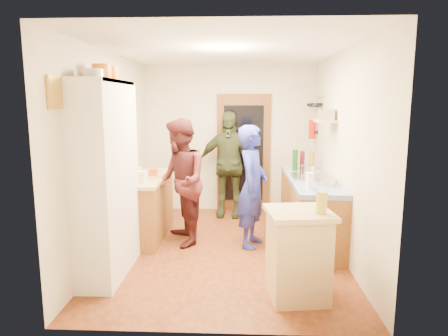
# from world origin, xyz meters

# --- Properties ---
(floor) EXTENTS (3.00, 4.00, 0.02)m
(floor) POSITION_xyz_m (0.00, 0.00, -0.01)
(floor) COLOR brown
(floor) RESTS_ON ground
(ceiling) EXTENTS (3.00, 4.00, 0.02)m
(ceiling) POSITION_xyz_m (0.00, 0.00, 2.61)
(ceiling) COLOR silver
(ceiling) RESTS_ON ground
(wall_back) EXTENTS (3.00, 0.02, 2.60)m
(wall_back) POSITION_xyz_m (0.00, 2.01, 1.30)
(wall_back) COLOR beige
(wall_back) RESTS_ON ground
(wall_front) EXTENTS (3.00, 0.02, 2.60)m
(wall_front) POSITION_xyz_m (0.00, -2.01, 1.30)
(wall_front) COLOR beige
(wall_front) RESTS_ON ground
(wall_left) EXTENTS (0.02, 4.00, 2.60)m
(wall_left) POSITION_xyz_m (-1.51, 0.00, 1.30)
(wall_left) COLOR beige
(wall_left) RESTS_ON ground
(wall_right) EXTENTS (0.02, 4.00, 2.60)m
(wall_right) POSITION_xyz_m (1.51, 0.00, 1.30)
(wall_right) COLOR beige
(wall_right) RESTS_ON ground
(door_frame) EXTENTS (0.95, 0.06, 2.10)m
(door_frame) POSITION_xyz_m (0.25, 1.97, 1.05)
(door_frame) COLOR brown
(door_frame) RESTS_ON ground
(door_glass) EXTENTS (0.70, 0.02, 1.70)m
(door_glass) POSITION_xyz_m (0.25, 1.94, 1.05)
(door_glass) COLOR black
(door_glass) RESTS_ON door_frame
(hutch_body) EXTENTS (0.40, 1.20, 2.20)m
(hutch_body) POSITION_xyz_m (-1.30, -0.80, 1.10)
(hutch_body) COLOR silver
(hutch_body) RESTS_ON ground
(hutch_top_shelf) EXTENTS (0.40, 1.14, 0.04)m
(hutch_top_shelf) POSITION_xyz_m (-1.30, -0.80, 2.18)
(hutch_top_shelf) COLOR silver
(hutch_top_shelf) RESTS_ON hutch_body
(plate_stack) EXTENTS (0.22, 0.22, 0.09)m
(plate_stack) POSITION_xyz_m (-1.30, -1.07, 2.25)
(plate_stack) COLOR white
(plate_stack) RESTS_ON hutch_top_shelf
(orange_pot_a) EXTENTS (0.21, 0.21, 0.17)m
(orange_pot_a) POSITION_xyz_m (-1.30, -0.79, 2.28)
(orange_pot_a) COLOR orange
(orange_pot_a) RESTS_ON hutch_top_shelf
(orange_pot_b) EXTENTS (0.18, 0.18, 0.16)m
(orange_pot_b) POSITION_xyz_m (-1.30, -0.48, 2.28)
(orange_pot_b) COLOR orange
(orange_pot_b) RESTS_ON hutch_top_shelf
(left_counter_base) EXTENTS (0.60, 1.40, 0.85)m
(left_counter_base) POSITION_xyz_m (-1.20, 0.45, 0.42)
(left_counter_base) COLOR #955E28
(left_counter_base) RESTS_ON ground
(left_counter_top) EXTENTS (0.64, 1.44, 0.05)m
(left_counter_top) POSITION_xyz_m (-1.20, 0.45, 0.88)
(left_counter_top) COLOR tan
(left_counter_top) RESTS_ON left_counter_base
(toaster) EXTENTS (0.23, 0.18, 0.16)m
(toaster) POSITION_xyz_m (-1.15, 0.01, 0.98)
(toaster) COLOR white
(toaster) RESTS_ON left_counter_top
(kettle) EXTENTS (0.17, 0.17, 0.16)m
(kettle) POSITION_xyz_m (-1.25, 0.28, 0.98)
(kettle) COLOR white
(kettle) RESTS_ON left_counter_top
(orange_bowl) EXTENTS (0.25, 0.25, 0.09)m
(orange_bowl) POSITION_xyz_m (-1.12, 0.57, 0.95)
(orange_bowl) COLOR orange
(orange_bowl) RESTS_ON left_counter_top
(chopping_board) EXTENTS (0.35, 0.29, 0.02)m
(chopping_board) POSITION_xyz_m (-1.18, 0.99, 0.91)
(chopping_board) COLOR tan
(chopping_board) RESTS_ON left_counter_top
(right_counter_base) EXTENTS (0.60, 2.20, 0.84)m
(right_counter_base) POSITION_xyz_m (1.20, 0.50, 0.42)
(right_counter_base) COLOR #955E28
(right_counter_base) RESTS_ON ground
(right_counter_top) EXTENTS (0.62, 2.22, 0.06)m
(right_counter_top) POSITION_xyz_m (1.20, 0.50, 0.87)
(right_counter_top) COLOR #1431A1
(right_counter_top) RESTS_ON right_counter_base
(hob) EXTENTS (0.55, 0.58, 0.04)m
(hob) POSITION_xyz_m (1.20, 0.38, 0.92)
(hob) COLOR silver
(hob) RESTS_ON right_counter_top
(pot_on_hob) EXTENTS (0.21, 0.21, 0.13)m
(pot_on_hob) POSITION_xyz_m (1.15, 0.48, 1.01)
(pot_on_hob) COLOR silver
(pot_on_hob) RESTS_ON hob
(bottle_a) EXTENTS (0.11, 0.11, 0.33)m
(bottle_a) POSITION_xyz_m (1.05, 1.05, 1.06)
(bottle_a) COLOR #143F14
(bottle_a) RESTS_ON right_counter_top
(bottle_b) EXTENTS (0.09, 0.09, 0.30)m
(bottle_b) POSITION_xyz_m (1.18, 1.18, 1.05)
(bottle_b) COLOR #591419
(bottle_b) RESTS_ON right_counter_top
(bottle_c) EXTENTS (0.09, 0.09, 0.30)m
(bottle_c) POSITION_xyz_m (1.31, 1.09, 1.05)
(bottle_c) COLOR olive
(bottle_c) RESTS_ON right_counter_top
(paper_towel) EXTENTS (0.12, 0.12, 0.21)m
(paper_towel) POSITION_xyz_m (1.05, -0.31, 1.01)
(paper_towel) COLOR white
(paper_towel) RESTS_ON right_counter_top
(mixing_bowl) EXTENTS (0.31, 0.31, 0.10)m
(mixing_bowl) POSITION_xyz_m (1.30, -0.06, 0.95)
(mixing_bowl) COLOR silver
(mixing_bowl) RESTS_ON right_counter_top
(island_base) EXTENTS (0.62, 0.62, 0.86)m
(island_base) POSITION_xyz_m (0.78, -1.31, 0.43)
(island_base) COLOR tan
(island_base) RESTS_ON ground
(island_top) EXTENTS (0.69, 0.69, 0.05)m
(island_top) POSITION_xyz_m (0.78, -1.31, 0.89)
(island_top) COLOR tan
(island_top) RESTS_ON island_base
(cutting_board) EXTENTS (0.38, 0.32, 0.02)m
(cutting_board) POSITION_xyz_m (0.73, -1.27, 0.90)
(cutting_board) COLOR white
(cutting_board) RESTS_ON island_top
(oil_jar) EXTENTS (0.12, 0.12, 0.21)m
(oil_jar) POSITION_xyz_m (0.98, -1.41, 1.02)
(oil_jar) COLOR #AD9E2D
(oil_jar) RESTS_ON island_top
(pan_rail) EXTENTS (0.02, 0.65, 0.02)m
(pan_rail) POSITION_xyz_m (1.46, 1.52, 2.05)
(pan_rail) COLOR silver
(pan_rail) RESTS_ON wall_right
(pan_hang_a) EXTENTS (0.18, 0.18, 0.05)m
(pan_hang_a) POSITION_xyz_m (1.40, 1.35, 1.92)
(pan_hang_a) COLOR black
(pan_hang_a) RESTS_ON pan_rail
(pan_hang_b) EXTENTS (0.16, 0.16, 0.05)m
(pan_hang_b) POSITION_xyz_m (1.40, 1.55, 1.90)
(pan_hang_b) COLOR black
(pan_hang_b) RESTS_ON pan_rail
(pan_hang_c) EXTENTS (0.17, 0.17, 0.05)m
(pan_hang_c) POSITION_xyz_m (1.40, 1.75, 1.91)
(pan_hang_c) COLOR black
(pan_hang_c) RESTS_ON pan_rail
(wall_shelf) EXTENTS (0.26, 0.42, 0.03)m
(wall_shelf) POSITION_xyz_m (1.37, 0.45, 1.70)
(wall_shelf) COLOR tan
(wall_shelf) RESTS_ON wall_right
(radio) EXTENTS (0.26, 0.33, 0.15)m
(radio) POSITION_xyz_m (1.37, 0.45, 1.79)
(radio) COLOR silver
(radio) RESTS_ON wall_shelf
(ext_bracket) EXTENTS (0.06, 0.10, 0.04)m
(ext_bracket) POSITION_xyz_m (1.47, 1.70, 1.45)
(ext_bracket) COLOR black
(ext_bracket) RESTS_ON wall_right
(fire_extinguisher) EXTENTS (0.11, 0.11, 0.32)m
(fire_extinguisher) POSITION_xyz_m (1.41, 1.70, 1.50)
(fire_extinguisher) COLOR red
(fire_extinguisher) RESTS_ON wall_right
(picture_frame) EXTENTS (0.03, 0.25, 0.30)m
(picture_frame) POSITION_xyz_m (-1.48, -1.55, 2.05)
(picture_frame) COLOR gold
(picture_frame) RESTS_ON wall_left
(person_hob) EXTENTS (0.54, 0.69, 1.66)m
(person_hob) POSITION_xyz_m (0.39, 0.13, 0.83)
(person_hob) COLOR #252EA6
(person_hob) RESTS_ON ground
(person_left) EXTENTS (0.90, 1.02, 1.75)m
(person_left) POSITION_xyz_m (-0.61, 0.23, 0.88)
(person_left) COLOR #45191B
(person_left) RESTS_ON ground
(person_back) EXTENTS (1.11, 0.56, 1.81)m
(person_back) POSITION_xyz_m (-0.00, 1.58, 0.91)
(person_back) COLOR #303820
(person_back) RESTS_ON ground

